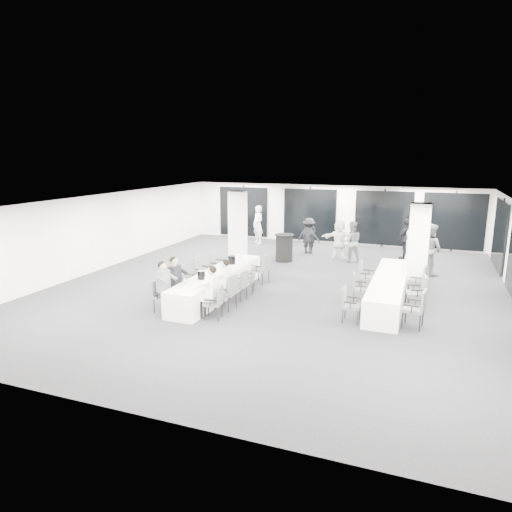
# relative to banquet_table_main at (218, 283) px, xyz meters

# --- Properties ---
(room) EXTENTS (14.04, 16.04, 2.84)m
(room) POSITION_rel_banquet_table_main_xyz_m (2.34, 2.64, 1.01)
(room) COLOR #232328
(room) RESTS_ON ground
(column_left) EXTENTS (0.60, 0.60, 2.80)m
(column_left) POSITION_rel_banquet_table_main_xyz_m (-1.34, 4.73, 1.02)
(column_left) COLOR white
(column_left) RESTS_ON floor
(column_right) EXTENTS (0.60, 0.60, 2.80)m
(column_right) POSITION_rel_banquet_table_main_xyz_m (5.66, 2.53, 1.02)
(column_right) COLOR white
(column_right) RESTS_ON floor
(banquet_table_main) EXTENTS (0.90, 5.00, 0.75)m
(banquet_table_main) POSITION_rel_banquet_table_main_xyz_m (0.00, 0.00, 0.00)
(banquet_table_main) COLOR white
(banquet_table_main) RESTS_ON floor
(banquet_table_side) EXTENTS (0.90, 5.00, 0.75)m
(banquet_table_side) POSITION_rel_banquet_table_main_xyz_m (4.95, 1.18, 0.00)
(banquet_table_side) COLOR white
(banquet_table_side) RESTS_ON floor
(cocktail_table) EXTENTS (0.79, 0.79, 1.10)m
(cocktail_table) POSITION_rel_banquet_table_main_xyz_m (0.53, 5.08, 0.18)
(cocktail_table) COLOR black
(cocktail_table) RESTS_ON floor
(chair_main_left_near) EXTENTS (0.52, 0.55, 0.87)m
(chair_main_left_near) POSITION_rel_banquet_table_main_xyz_m (-0.82, -1.90, 0.12)
(chair_main_left_near) COLOR #4A4D51
(chair_main_left_near) RESTS_ON floor
(chair_main_left_second) EXTENTS (0.46, 0.51, 0.86)m
(chair_main_left_second) POSITION_rel_banquet_table_main_xyz_m (-0.82, -1.31, 0.11)
(chair_main_left_second) COLOR #4A4D51
(chair_main_left_second) RESTS_ON floor
(chair_main_left_mid) EXTENTS (0.55, 0.59, 0.97)m
(chair_main_left_mid) POSITION_rel_banquet_table_main_xyz_m (-0.83, -0.45, 0.18)
(chair_main_left_mid) COLOR #4A4D51
(chair_main_left_mid) RESTS_ON floor
(chair_main_left_fourth) EXTENTS (0.56, 0.61, 1.02)m
(chair_main_left_fourth) POSITION_rel_banquet_table_main_xyz_m (-0.84, 0.53, 0.21)
(chair_main_left_fourth) COLOR #4A4D51
(chair_main_left_fourth) RESTS_ON floor
(chair_main_left_far) EXTENTS (0.52, 0.58, 0.99)m
(chair_main_left_far) POSITION_rel_banquet_table_main_xyz_m (-0.84, 1.59, 0.19)
(chair_main_left_far) COLOR #4A4D51
(chair_main_left_far) RESTS_ON floor
(chair_main_right_near) EXTENTS (0.51, 0.55, 0.89)m
(chair_main_right_near) POSITION_rel_banquet_table_main_xyz_m (0.83, -1.90, 0.13)
(chair_main_right_near) COLOR #4A4D51
(chair_main_right_near) RESTS_ON floor
(chair_main_right_second) EXTENTS (0.57, 0.61, 1.00)m
(chair_main_right_second) POSITION_rel_banquet_table_main_xyz_m (0.84, -1.09, 0.19)
(chair_main_right_second) COLOR #4A4D51
(chair_main_right_second) RESTS_ON floor
(chair_main_right_mid) EXTENTS (0.50, 0.54, 0.90)m
(chair_main_right_mid) POSITION_rel_banquet_table_main_xyz_m (0.83, -0.21, 0.14)
(chair_main_right_mid) COLOR #4A4D51
(chair_main_right_mid) RESTS_ON floor
(chair_main_right_fourth) EXTENTS (0.52, 0.55, 0.87)m
(chair_main_right_fourth) POSITION_rel_banquet_table_main_xyz_m (0.82, 0.54, 0.12)
(chair_main_right_fourth) COLOR #4A4D51
(chair_main_right_fourth) RESTS_ON floor
(chair_main_right_far) EXTENTS (0.59, 0.62, 0.98)m
(chair_main_right_far) POSITION_rel_banquet_table_main_xyz_m (0.83, 1.70, 0.19)
(chair_main_right_far) COLOR #4A4D51
(chair_main_right_far) RESTS_ON floor
(chair_side_left_near) EXTENTS (0.46, 0.52, 0.91)m
(chair_side_left_near) POSITION_rel_banquet_table_main_xyz_m (4.12, -0.85, 0.14)
(chair_side_left_near) COLOR #4A4D51
(chair_side_left_near) RESTS_ON floor
(chair_side_left_mid) EXTENTS (0.51, 0.54, 0.89)m
(chair_side_left_mid) POSITION_rel_banquet_table_main_xyz_m (4.13, 0.75, 0.13)
(chair_side_left_mid) COLOR #4A4D51
(chair_side_left_mid) RESTS_ON floor
(chair_side_left_far) EXTENTS (0.50, 0.55, 0.94)m
(chair_side_left_far) POSITION_rel_banquet_table_main_xyz_m (4.12, 2.11, 0.16)
(chair_side_left_far) COLOR #4A4D51
(chair_side_left_far) RESTS_ON floor
(chair_side_right_near) EXTENTS (0.57, 0.61, 0.99)m
(chair_side_right_near) POSITION_rel_banquet_table_main_xyz_m (5.79, -0.71, 0.19)
(chair_side_right_near) COLOR #4A4D51
(chair_side_right_near) RESTS_ON floor
(chair_side_right_mid) EXTENTS (0.60, 0.63, 1.00)m
(chair_side_right_mid) POSITION_rel_banquet_table_main_xyz_m (5.79, 0.72, 0.19)
(chair_side_right_mid) COLOR #4A4D51
(chair_side_right_mid) RESTS_ON floor
(chair_side_right_far) EXTENTS (0.53, 0.58, 0.97)m
(chair_side_right_far) POSITION_rel_banquet_table_main_xyz_m (5.79, 2.10, 0.18)
(chair_side_right_far) COLOR #4A4D51
(chair_side_right_far) RESTS_ON floor
(seated_guest_a) EXTENTS (0.50, 0.38, 1.44)m
(seated_guest_a) POSITION_rel_banquet_table_main_xyz_m (-0.67, -1.92, 0.44)
(seated_guest_a) COLOR #595D61
(seated_guest_a) RESTS_ON floor
(seated_guest_b) EXTENTS (0.50, 0.38, 1.44)m
(seated_guest_b) POSITION_rel_banquet_table_main_xyz_m (-0.67, -1.31, 0.44)
(seated_guest_b) COLOR black
(seated_guest_b) RESTS_ON floor
(seated_guest_c) EXTENTS (0.50, 0.38, 1.44)m
(seated_guest_c) POSITION_rel_banquet_table_main_xyz_m (0.67, -1.91, 0.44)
(seated_guest_c) COLOR white
(seated_guest_c) RESTS_ON floor
(seated_guest_d) EXTENTS (0.50, 0.38, 1.44)m
(seated_guest_d) POSITION_rel_banquet_table_main_xyz_m (0.67, -1.08, 0.44)
(seated_guest_d) COLOR white
(seated_guest_d) RESTS_ON floor
(standing_guest_a) EXTENTS (0.76, 0.68, 1.75)m
(standing_guest_a) POSITION_rel_banquet_table_main_xyz_m (1.11, 6.88, 0.50)
(standing_guest_a) COLOR black
(standing_guest_a) RESTS_ON floor
(standing_guest_b) EXTENTS (1.04, 0.82, 1.88)m
(standing_guest_b) POSITION_rel_banquet_table_main_xyz_m (3.09, 5.87, 0.56)
(standing_guest_b) COLOR #595D61
(standing_guest_b) RESTS_ON floor
(standing_guest_c) EXTENTS (1.20, 0.73, 1.75)m
(standing_guest_c) POSITION_rel_banquet_table_main_xyz_m (1.08, 6.93, 0.50)
(standing_guest_c) COLOR black
(standing_guest_c) RESTS_ON floor
(standing_guest_d) EXTENTS (1.21, 1.28, 1.93)m
(standing_guest_d) POSITION_rel_banquet_table_main_xyz_m (5.13, 7.16, 0.59)
(standing_guest_d) COLOR black
(standing_guest_d) RESTS_ON floor
(standing_guest_e) EXTENTS (0.63, 0.91, 1.76)m
(standing_guest_e) POSITION_rel_banquet_table_main_xyz_m (5.37, 5.46, 0.51)
(standing_guest_e) COLOR white
(standing_guest_e) RESTS_ON floor
(standing_guest_f) EXTENTS (1.75, 0.85, 1.84)m
(standing_guest_f) POSITION_rel_banquet_table_main_xyz_m (2.51, 6.41, 0.54)
(standing_guest_f) COLOR white
(standing_guest_f) RESTS_ON floor
(standing_guest_g) EXTENTS (0.97, 0.95, 2.07)m
(standing_guest_g) POSITION_rel_banquet_table_main_xyz_m (-1.79, 8.28, 0.66)
(standing_guest_g) COLOR white
(standing_guest_g) RESTS_ON floor
(standing_guest_h) EXTENTS (1.16, 1.14, 2.10)m
(standing_guest_h) POSITION_rel_banquet_table_main_xyz_m (6.02, 4.96, 0.67)
(standing_guest_h) COLOR #595D61
(standing_guest_h) RESTS_ON floor
(ice_bucket_near) EXTENTS (0.22, 0.22, 0.25)m
(ice_bucket_near) POSITION_rel_banquet_table_main_xyz_m (-0.08, -0.94, 0.50)
(ice_bucket_near) COLOR black
(ice_bucket_near) RESTS_ON banquet_table_main
(ice_bucket_far) EXTENTS (0.25, 0.25, 0.28)m
(ice_bucket_far) POSITION_rel_banquet_table_main_xyz_m (-0.01, 1.05, 0.51)
(ice_bucket_far) COLOR black
(ice_bucket_far) RESTS_ON banquet_table_main
(water_bottle_a) EXTENTS (0.06, 0.06, 0.20)m
(water_bottle_a) POSITION_rel_banquet_table_main_xyz_m (-0.20, -1.69, 0.47)
(water_bottle_a) COLOR silver
(water_bottle_a) RESTS_ON banquet_table_main
(water_bottle_b) EXTENTS (0.07, 0.07, 0.21)m
(water_bottle_b) POSITION_rel_banquet_table_main_xyz_m (0.06, 0.15, 0.48)
(water_bottle_b) COLOR silver
(water_bottle_b) RESTS_ON banquet_table_main
(water_bottle_c) EXTENTS (0.06, 0.06, 0.20)m
(water_bottle_c) POSITION_rel_banquet_table_main_xyz_m (0.00, 1.78, 0.48)
(water_bottle_c) COLOR silver
(water_bottle_c) RESTS_ON banquet_table_main
(plate_a) EXTENTS (0.20, 0.20, 0.03)m
(plate_a) POSITION_rel_banquet_table_main_xyz_m (-0.09, -1.57, 0.39)
(plate_a) COLOR white
(plate_a) RESTS_ON banquet_table_main
(plate_b) EXTENTS (0.19, 0.19, 0.03)m
(plate_b) POSITION_rel_banquet_table_main_xyz_m (0.25, -1.94, 0.39)
(plate_b) COLOR white
(plate_b) RESTS_ON banquet_table_main
(plate_c) EXTENTS (0.18, 0.18, 0.03)m
(plate_c) POSITION_rel_banquet_table_main_xyz_m (0.08, -0.48, 0.39)
(plate_c) COLOR white
(plate_c) RESTS_ON banquet_table_main
(wine_glass) EXTENTS (0.07, 0.07, 0.19)m
(wine_glass) POSITION_rel_banquet_table_main_xyz_m (0.22, -2.03, 0.52)
(wine_glass) COLOR silver
(wine_glass) RESTS_ON banquet_table_main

